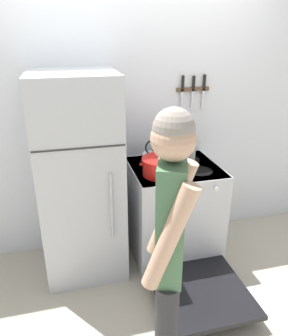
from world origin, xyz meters
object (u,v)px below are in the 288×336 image
object	(u,v)px
tea_kettle	(153,156)
utensil_jar	(190,152)
person	(169,253)
stove_range	(174,213)
refrigerator	(80,179)
dutch_oven_pot	(161,167)

from	to	relation	value
tea_kettle	utensil_jar	size ratio (longest dim) A/B	0.84
utensil_jar	person	distance (m)	1.51
stove_range	person	xyz separation A→B (m)	(-0.46, -1.19, 0.52)
tea_kettle	person	size ratio (longest dim) A/B	0.14
utensil_jar	person	xyz separation A→B (m)	(-0.65, -1.37, 0.01)
person	tea_kettle	bearing A→B (deg)	8.06
tea_kettle	refrigerator	bearing A→B (deg)	-169.57
dutch_oven_pot	person	bearing A→B (deg)	-104.88
tea_kettle	person	xyz separation A→B (m)	(-0.30, -1.36, 0.02)
tea_kettle	stove_range	bearing A→B (deg)	-48.11
refrigerator	dutch_oven_pot	xyz separation A→B (m)	(0.64, -0.16, 0.11)
utensil_jar	tea_kettle	bearing A→B (deg)	-178.92
stove_range	utensil_jar	size ratio (longest dim) A/B	4.93
refrigerator	stove_range	world-z (taller)	refrigerator
utensil_jar	stove_range	bearing A→B (deg)	-136.12
stove_range	person	size ratio (longest dim) A/B	0.83
utensil_jar	person	size ratio (longest dim) A/B	0.17
stove_range	dutch_oven_pot	world-z (taller)	dutch_oven_pot
dutch_oven_pot	person	world-z (taller)	person
dutch_oven_pot	utensil_jar	size ratio (longest dim) A/B	1.24
refrigerator	stove_range	xyz separation A→B (m)	(0.81, -0.05, -0.41)
refrigerator	dutch_oven_pot	size ratio (longest dim) A/B	4.83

